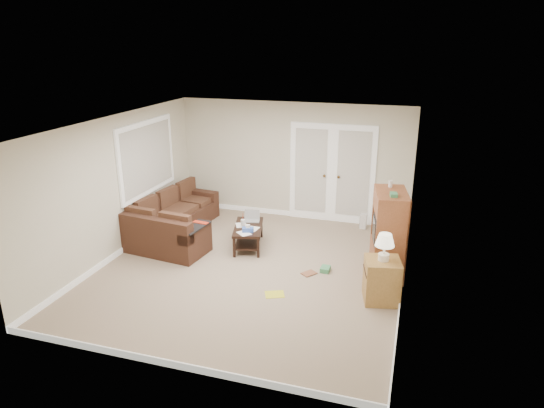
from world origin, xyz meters
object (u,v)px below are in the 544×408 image
(sectional_sofa, at_px, (171,224))
(tv_armoire, at_px, (388,233))
(side_cabinet, at_px, (382,277))
(coffee_table, at_px, (249,235))

(sectional_sofa, relative_size, tv_armoire, 1.70)
(sectional_sofa, relative_size, side_cabinet, 2.43)
(coffee_table, bearing_deg, tv_armoire, -23.11)
(tv_armoire, bearing_deg, side_cabinet, -99.88)
(tv_armoire, bearing_deg, sectional_sofa, 165.56)
(coffee_table, relative_size, tv_armoire, 0.72)
(tv_armoire, distance_m, side_cabinet, 0.98)
(coffee_table, distance_m, side_cabinet, 2.88)
(coffee_table, relative_size, side_cabinet, 1.03)
(coffee_table, xyz_separation_m, tv_armoire, (2.56, -0.37, 0.50))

